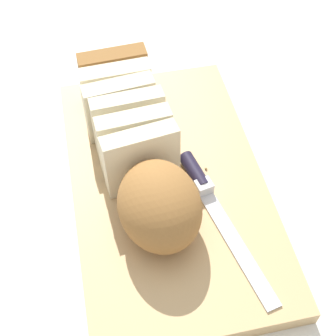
# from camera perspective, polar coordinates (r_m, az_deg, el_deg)

# --- Properties ---
(ground_plane) EXTENTS (3.00, 3.00, 0.00)m
(ground_plane) POSITION_cam_1_polar(r_m,az_deg,el_deg) (0.73, -0.00, -2.73)
(ground_plane) COLOR silver
(cutting_board) EXTENTS (0.47, 0.29, 0.03)m
(cutting_board) POSITION_cam_1_polar(r_m,az_deg,el_deg) (0.72, -0.00, -2.13)
(cutting_board) COLOR tan
(cutting_board) RESTS_ON ground_plane
(bread_loaf) EXTENTS (0.34, 0.12, 0.10)m
(bread_loaf) POSITION_cam_1_polar(r_m,az_deg,el_deg) (0.68, -3.27, 1.74)
(bread_loaf) COLOR #996633
(bread_loaf) RESTS_ON cutting_board
(bread_knife) EXTENTS (0.25, 0.06, 0.02)m
(bread_knife) POSITION_cam_1_polar(r_m,az_deg,el_deg) (0.69, 4.34, -2.63)
(bread_knife) COLOR silver
(bread_knife) RESTS_ON cutting_board
(crumb_near_knife) EXTENTS (0.00, 0.00, 0.00)m
(crumb_near_knife) POSITION_cam_1_polar(r_m,az_deg,el_deg) (0.68, -0.63, -3.77)
(crumb_near_knife) COLOR tan
(crumb_near_knife) RESTS_ON cutting_board
(crumb_near_loaf) EXTENTS (0.00, 0.00, 0.00)m
(crumb_near_loaf) POSITION_cam_1_polar(r_m,az_deg,el_deg) (0.72, 4.38, -0.07)
(crumb_near_loaf) COLOR tan
(crumb_near_loaf) RESTS_ON cutting_board
(crumb_stray_left) EXTENTS (0.01, 0.01, 0.01)m
(crumb_stray_left) POSITION_cam_1_polar(r_m,az_deg,el_deg) (0.70, -4.77, -1.87)
(crumb_stray_left) COLOR tan
(crumb_stray_left) RESTS_ON cutting_board
(crumb_stray_right) EXTENTS (0.01, 0.01, 0.01)m
(crumb_stray_right) POSITION_cam_1_polar(r_m,az_deg,el_deg) (0.66, 0.76, -7.53)
(crumb_stray_right) COLOR tan
(crumb_stray_right) RESTS_ON cutting_board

